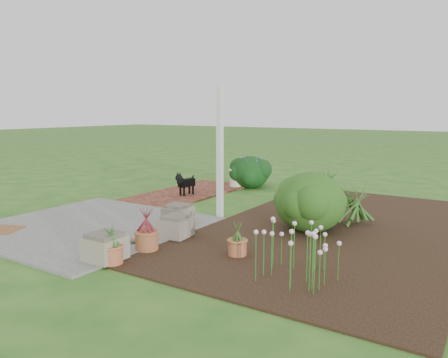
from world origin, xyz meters
The scene contains 18 objects.
ground centered at (0.00, 0.00, 0.00)m, with size 80.00×80.00×0.00m, color #29611E.
concrete_patio centered at (-1.25, -1.75, 0.02)m, with size 3.50×3.50×0.04m, color #595957.
brick_path centered at (-1.70, 1.75, 0.02)m, with size 1.60×3.50×0.04m, color brown.
garden_bed centered at (2.50, 0.50, 0.01)m, with size 4.00×7.00×0.03m, color black.
veranda_post centered at (0.30, 0.10, 1.25)m, with size 0.10×0.10×2.50m, color white.
stone_trough_near centered at (0.36, -2.83, 0.20)m, with size 0.47×0.47×0.31m, color gray.
stone_trough_mid centered at (0.48, -1.47, 0.19)m, with size 0.44×0.44×0.29m, color #76685B.
stone_trough_far centered at (-0.02, -0.79, 0.19)m, with size 0.44×0.44×0.29m, color #77745D.
black_dog centered at (-1.50, 1.34, 0.35)m, with size 0.24×0.61×0.53m.
cream_ceramic_urn centered at (-1.13, 3.06, 0.26)m, with size 0.34×0.34×0.45m, color beige.
evergreen_shrub centered at (2.11, 0.10, 0.54)m, with size 1.19×1.19×1.02m, color #103D14.
agapanthus_clump_back centered at (2.61, 0.91, 0.46)m, with size 0.96×0.96×0.86m, color #173D11, non-canonical shape.
agapanthus_clump_front centered at (1.31, 3.18, 0.40)m, with size 0.83×0.83×0.74m, color #14430E, non-canonical shape.
pink_flower_patch centered at (2.83, -1.98, 0.36)m, with size 1.04×1.04×0.67m, color #113D0F, non-canonical shape.
terracotta_pot_bronze centered at (0.52, -2.19, 0.17)m, with size 0.33×0.33×0.27m, color #9B5934.
terracotta_pot_small_left centered at (1.76, -1.68, 0.14)m, with size 0.26×0.26×0.22m, color #B1643B.
terracotta_pot_small_right centered at (0.53, -2.87, 0.15)m, with size 0.29×0.29×0.24m, color #B95E3E.
purple_flowering_bush centered at (-0.83, 3.31, 0.43)m, with size 1.01×1.01×0.86m, color black.
Camera 1 is at (4.78, -6.75, 2.05)m, focal length 35.00 mm.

